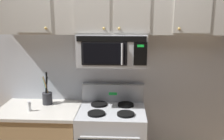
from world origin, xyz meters
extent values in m
cube|color=silver|center=(0.00, 0.79, 1.35)|extent=(5.20, 0.10, 2.70)
cylinder|color=#B7BABF|center=(0.00, 0.06, 0.74)|extent=(0.61, 0.03, 0.03)
cube|color=#B7BABF|center=(0.00, 0.70, 1.01)|extent=(0.76, 0.07, 0.22)
cube|color=#19D83F|center=(0.00, 0.67, 1.01)|extent=(0.10, 0.00, 0.04)
cylinder|color=black|center=(-0.16, 0.28, 0.91)|extent=(0.19, 0.19, 0.02)
cylinder|color=black|center=(0.16, 0.28, 0.91)|extent=(0.19, 0.19, 0.02)
cylinder|color=black|center=(-0.16, 0.56, 0.91)|extent=(0.19, 0.19, 0.02)
cylinder|color=black|center=(0.16, 0.56, 0.91)|extent=(0.19, 0.19, 0.02)
cube|color=#B7BABF|center=(0.00, 0.54, 1.57)|extent=(0.76, 0.39, 0.35)
cube|color=black|center=(0.00, 0.35, 1.72)|extent=(0.73, 0.01, 0.06)
cube|color=black|center=(-0.07, 0.35, 1.56)|extent=(0.49, 0.01, 0.25)
cube|color=black|center=(-0.08, 0.34, 1.56)|extent=(0.44, 0.01, 0.22)
cube|color=black|center=(0.30, 0.35, 1.56)|extent=(0.14, 0.01, 0.25)
cube|color=#19D83F|center=(0.30, 0.34, 1.65)|extent=(0.07, 0.00, 0.03)
cylinder|color=#B7BABF|center=(0.11, 0.32, 1.56)|extent=(0.02, 0.02, 0.23)
cube|color=#BCB7AD|center=(0.00, 0.57, 2.02)|extent=(2.50, 0.33, 0.55)
cube|color=#BCB7AD|center=(-0.83, 0.40, 2.02)|extent=(0.38, 0.01, 0.51)
sphere|color=tan|center=(-0.70, 0.39, 1.82)|extent=(0.03, 0.03, 0.03)
cube|color=#BCB7AD|center=(-0.21, 0.40, 2.02)|extent=(0.38, 0.01, 0.51)
sphere|color=tan|center=(-0.08, 0.39, 1.82)|extent=(0.03, 0.03, 0.03)
cube|color=#BCB7AD|center=(0.21, 0.40, 2.02)|extent=(0.38, 0.01, 0.51)
sphere|color=tan|center=(0.08, 0.39, 1.82)|extent=(0.03, 0.03, 0.03)
cube|color=#BCB7AD|center=(0.83, 0.40, 2.02)|extent=(0.38, 0.01, 0.51)
sphere|color=tan|center=(0.70, 0.39, 1.82)|extent=(0.03, 0.03, 0.03)
cube|color=beige|center=(-0.84, 0.43, 0.88)|extent=(0.93, 0.65, 0.03)
cylinder|color=#2D2D33|center=(-0.79, 0.57, 0.97)|extent=(0.12, 0.12, 0.14)
cylinder|color=black|center=(-0.79, 0.57, 1.11)|extent=(0.05, 0.02, 0.27)
cylinder|color=black|center=(-0.79, 0.57, 1.14)|extent=(0.02, 0.06, 0.32)
cylinder|color=tan|center=(-0.79, 0.56, 1.11)|extent=(0.07, 0.06, 0.27)
cylinder|color=teal|center=(-0.80, 0.58, 1.10)|extent=(0.07, 0.03, 0.25)
cylinder|color=white|center=(-0.92, 0.33, 0.95)|extent=(0.04, 0.04, 0.09)
cylinder|color=#B7BABF|center=(-0.92, 0.33, 1.00)|extent=(0.03, 0.03, 0.02)
camera|label=1|loc=(0.15, -2.30, 2.00)|focal=40.91mm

